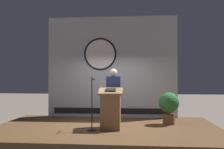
{
  "coord_description": "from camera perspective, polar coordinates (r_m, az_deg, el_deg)",
  "views": [
    {
      "loc": [
        0.86,
        -7.27,
        1.68
      ],
      "look_at": [
        0.19,
        -0.03,
        1.78
      ],
      "focal_mm": 41.1,
      "sensor_mm": 36.0,
      "label": 1
    }
  ],
  "objects": [
    {
      "name": "stage_platform",
      "position": [
        7.47,
        -1.44,
        -12.64
      ],
      "size": [
        6.4,
        4.0,
        0.3
      ],
      "primitive_type": "cube",
      "color": "brown",
      "rests_on": "ground"
    },
    {
      "name": "potted_plant",
      "position": [
        7.89,
        12.52,
        -6.64
      ],
      "size": [
        0.61,
        0.61,
        0.96
      ],
      "color": "brown",
      "rests_on": "stage_platform"
    },
    {
      "name": "ground_plane",
      "position": [
        7.51,
        -1.44,
        -13.76
      ],
      "size": [
        40.0,
        40.0,
        0.0
      ],
      "primitive_type": "plane",
      "color": "#6B6056"
    },
    {
      "name": "banner_display",
      "position": [
        9.16,
        -0.14,
        1.71
      ],
      "size": [
        4.61,
        0.12,
        3.58
      ],
      "color": "#B2B7C1",
      "rests_on": "stage_platform"
    },
    {
      "name": "podium",
      "position": [
        6.92,
        -0.31,
        -7.79
      ],
      "size": [
        0.64,
        0.49,
        1.12
      ],
      "color": "olive",
      "rests_on": "stage_platform"
    },
    {
      "name": "speaker_person",
      "position": [
        7.37,
        0.34,
        -5.01
      ],
      "size": [
        0.4,
        0.26,
        1.65
      ],
      "color": "black",
      "rests_on": "stage_platform"
    },
    {
      "name": "microphone_stand",
      "position": [
        6.89,
        -4.43,
        -8.29
      ],
      "size": [
        0.24,
        0.47,
        1.41
      ],
      "color": "black",
      "rests_on": "stage_platform"
    }
  ]
}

